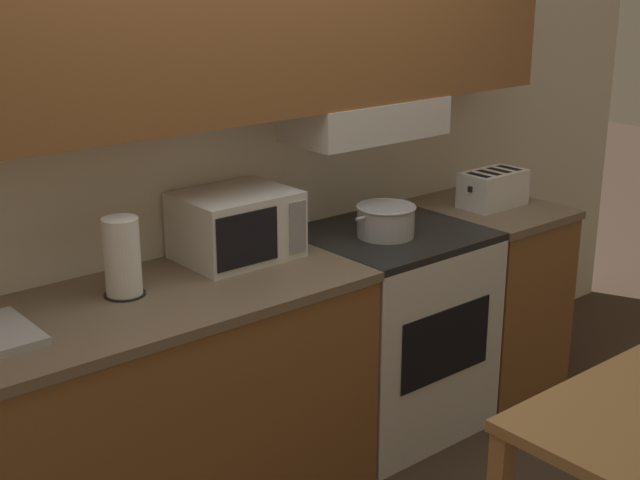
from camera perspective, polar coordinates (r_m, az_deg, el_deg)
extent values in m
plane|color=#3D2D23|center=(3.99, -6.08, -12.58)|extent=(16.00, 16.00, 0.00)
cube|color=silver|center=(3.54, -6.98, 5.68)|extent=(5.49, 0.05, 2.55)
cube|color=brown|center=(3.32, -5.49, 13.01)|extent=(3.09, 0.32, 0.61)
cube|color=silver|center=(3.77, 2.90, 7.76)|extent=(0.69, 0.34, 0.16)
cube|color=brown|center=(3.25, -12.46, -11.77)|extent=(1.82, 0.67, 0.86)
cube|color=#75604C|center=(3.06, -13.02, -4.43)|extent=(1.84, 0.69, 0.04)
cube|color=brown|center=(4.36, 10.43, -3.73)|extent=(0.51, 0.67, 0.86)
cube|color=#75604C|center=(4.22, 10.76, 1.94)|extent=(0.53, 0.69, 0.04)
cube|color=silver|center=(3.92, 4.41, -5.94)|extent=(0.73, 0.67, 0.87)
cube|color=black|center=(3.77, 4.57, 0.31)|extent=(0.73, 0.67, 0.03)
cube|color=black|center=(3.69, 8.09, -6.60)|extent=(0.51, 0.01, 0.30)
cylinder|color=black|center=(3.56, 4.18, -0.53)|extent=(0.10, 0.10, 0.01)
cylinder|color=black|center=(3.79, 7.75, 0.48)|extent=(0.10, 0.10, 0.01)
cylinder|color=black|center=(3.75, 1.36, 0.46)|extent=(0.10, 0.10, 0.01)
cylinder|color=black|center=(3.96, 4.92, 1.37)|extent=(0.10, 0.10, 0.01)
cylinder|color=#B7BABF|center=(3.68, 4.23, 1.21)|extent=(0.24, 0.24, 0.13)
torus|color=#B7BABF|center=(3.67, 4.25, 2.13)|extent=(0.25, 0.25, 0.01)
cylinder|color=#B7BABF|center=(3.58, 2.64, 1.40)|extent=(0.05, 0.01, 0.01)
cylinder|color=#B7BABF|center=(3.77, 5.77, 2.17)|extent=(0.05, 0.01, 0.01)
cube|color=silver|center=(3.42, -5.41, 0.96)|extent=(0.43, 0.34, 0.26)
cube|color=black|center=(3.24, -4.66, 0.05)|extent=(0.27, 0.01, 0.20)
cube|color=gray|center=(3.37, -1.44, 0.83)|extent=(0.08, 0.01, 0.20)
cube|color=silver|center=(4.19, 11.01, 3.24)|extent=(0.31, 0.18, 0.16)
cube|color=black|center=(4.06, 9.59, 3.23)|extent=(0.01, 0.02, 0.02)
cube|color=black|center=(4.09, 10.11, 4.07)|extent=(0.04, 0.13, 0.01)
cube|color=black|center=(4.14, 10.76, 4.21)|extent=(0.04, 0.13, 0.01)
cube|color=black|center=(4.20, 11.39, 4.35)|extent=(0.04, 0.13, 0.01)
cube|color=black|center=(4.25, 12.00, 4.49)|extent=(0.04, 0.13, 0.01)
cylinder|color=black|center=(3.13, -12.38, -3.40)|extent=(0.14, 0.14, 0.01)
cylinder|color=white|center=(3.09, -12.55, -1.02)|extent=(0.12, 0.12, 0.27)
cube|color=#B27F4C|center=(3.39, 19.58, -12.57)|extent=(0.06, 0.06, 0.71)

